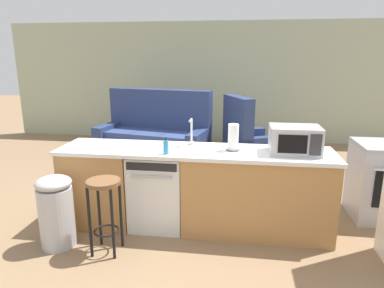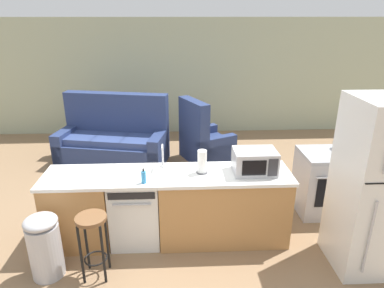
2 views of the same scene
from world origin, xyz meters
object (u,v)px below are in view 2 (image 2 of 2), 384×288
soap_bottle (144,177)px  armchair (203,142)px  paper_towel_roll (202,162)px  dishwasher (136,210)px  kettle (339,143)px  refrigerator (376,187)px  bar_stool (93,234)px  couch (115,141)px  stove_range (326,182)px  microwave (255,161)px  trash_bin (45,245)px

soap_bottle → armchair: 2.90m
paper_towel_roll → armchair: armchair is taller
dishwasher → soap_bottle: (0.14, -0.21, 0.55)m
kettle → refrigerator: bearing=-97.8°
bar_stool → kettle: bearing=22.6°
kettle → couch: 3.96m
soap_bottle → armchair: bearing=72.0°
stove_range → couch: size_ratio=0.42×
soap_bottle → couch: (-0.82, 2.76, -0.58)m
microwave → armchair: (-0.41, 2.48, -0.69)m
dishwasher → microwave: 1.56m
soap_bottle → trash_bin: bearing=-160.2°
stove_range → microwave: size_ratio=1.80×
microwave → trash_bin: (-2.33, -0.59, -0.66)m
refrigerator → microwave: (-1.17, 0.55, 0.08)m
dishwasher → trash_bin: dishwasher is taller
microwave → paper_towel_roll: 0.62m
microwave → soap_bottle: microwave is taller
bar_stool → armchair: size_ratio=0.62×
refrigerator → kettle: refrigerator is taller
dishwasher → armchair: 2.68m
stove_range → kettle: (0.17, 0.13, 0.53)m
microwave → armchair: size_ratio=0.42×
kettle → bar_stool: bearing=-157.4°
refrigerator → trash_bin: size_ratio=2.60×
stove_range → soap_bottle: bearing=-162.8°
microwave → paper_towel_roll: paper_towel_roll is taller
stove_range → refrigerator: bearing=-90.0°
armchair → stove_range: bearing=-50.6°
bar_stool → trash_bin: same height
bar_stool → refrigerator: bearing=1.5°
kettle → paper_towel_roll: bearing=-161.4°
stove_range → armchair: size_ratio=0.75×
refrigerator → armchair: size_ratio=1.60×
paper_towel_roll → bar_stool: paper_towel_roll is taller
dishwasher → stove_range: stove_range is taller
microwave → bar_stool: size_ratio=0.68×
microwave → kettle: (1.34, 0.68, -0.05)m
armchair → dishwasher: bearing=-112.3°
trash_bin → armchair: armchair is taller
paper_towel_roll → soap_bottle: 0.71m
microwave → kettle: 1.50m
dishwasher → soap_bottle: bearing=-57.0°
soap_bottle → dishwasher: bearing=123.0°
dishwasher → paper_towel_roll: 1.02m
microwave → bar_stool: (-1.80, -0.63, -0.50)m
dishwasher → stove_range: size_ratio=0.93×
refrigerator → couch: size_ratio=0.90×
soap_bottle → trash_bin: 1.26m
dishwasher → microwave: size_ratio=1.68×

